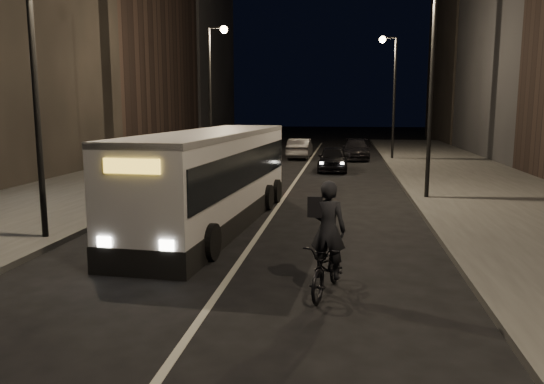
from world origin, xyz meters
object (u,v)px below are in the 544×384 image
(streetlight_right_mid, at_px, (425,60))
(streetlight_left_far, at_px, (214,77))
(streetlight_right_far, at_px, (391,81))
(city_bus, at_px, (213,174))
(car_near, at_px, (333,159))
(streetlight_left_near, at_px, (42,39))
(car_mid, at_px, (300,148))
(car_far, at_px, (356,150))
(cyclist_on_bicycle, at_px, (328,257))

(streetlight_right_mid, distance_m, streetlight_left_far, 14.62)
(streetlight_right_far, distance_m, city_bus, 22.64)
(streetlight_right_far, relative_size, car_near, 1.96)
(streetlight_left_near, distance_m, streetlight_left_far, 18.00)
(streetlight_left_far, xyz_separation_m, car_near, (7.05, -0.60, -4.66))
(car_mid, relative_size, car_far, 0.92)
(streetlight_left_near, height_order, car_mid, streetlight_left_near)
(city_bus, bearing_deg, cyclist_on_bicycle, -53.35)
(streetlight_right_mid, distance_m, car_near, 11.09)
(streetlight_right_far, bearing_deg, city_bus, -108.09)
(streetlight_left_far, xyz_separation_m, cyclist_on_bicycle, (7.47, -21.02, -4.60))
(car_far, bearing_deg, streetlight_left_near, -107.46)
(car_near, bearing_deg, city_bus, -102.88)
(city_bus, xyz_separation_m, cyclist_on_bicycle, (3.73, -5.80, -0.82))
(city_bus, height_order, car_far, city_bus)
(streetlight_right_far, bearing_deg, car_far, 170.53)
(streetlight_right_far, relative_size, cyclist_on_bicycle, 3.56)
(streetlight_right_mid, relative_size, car_far, 1.72)
(city_bus, bearing_deg, car_mid, 91.76)
(streetlight_right_far, xyz_separation_m, car_far, (-2.18, 0.36, -4.67))
(streetlight_left_near, bearing_deg, streetlight_right_far, 66.04)
(streetlight_right_far, distance_m, car_mid, 7.71)
(streetlight_right_far, bearing_deg, streetlight_left_far, -150.64)
(streetlight_left_far, relative_size, cyclist_on_bicycle, 3.56)
(streetlight_right_mid, bearing_deg, streetlight_left_far, 136.84)
(streetlight_left_far, height_order, car_far, streetlight_left_far)
(car_near, distance_m, car_far, 7.11)
(car_near, bearing_deg, car_far, 78.23)
(streetlight_left_far, height_order, cyclist_on_bicycle, streetlight_left_far)
(streetlight_right_mid, distance_m, car_far, 17.16)
(city_bus, height_order, car_near, city_bus)
(streetlight_right_mid, bearing_deg, streetlight_left_near, -143.12)
(city_bus, relative_size, cyclist_on_bicycle, 4.78)
(city_bus, relative_size, car_far, 2.30)
(streetlight_right_mid, bearing_deg, city_bus, -143.02)
(streetlight_right_far, height_order, car_far, streetlight_right_far)
(streetlight_left_near, xyz_separation_m, car_far, (8.48, 24.36, -4.67))
(car_near, relative_size, car_mid, 0.96)
(cyclist_on_bicycle, xyz_separation_m, car_near, (-0.42, 20.42, -0.05))
(car_mid, bearing_deg, city_bus, 88.39)
(city_bus, relative_size, car_mid, 2.52)
(streetlight_left_near, bearing_deg, cyclist_on_bicycle, -22.01)
(streetlight_left_near, bearing_deg, car_near, 67.95)
(car_near, bearing_deg, cyclist_on_bicycle, -88.93)
(car_mid, bearing_deg, streetlight_right_far, 175.38)
(city_bus, distance_m, car_near, 15.02)
(car_near, bearing_deg, streetlight_left_near, -112.15)
(city_bus, distance_m, car_far, 22.12)
(streetlight_right_mid, xyz_separation_m, streetlight_left_near, (-10.66, -8.00, 0.00))
(streetlight_left_near, height_order, streetlight_left_far, same)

